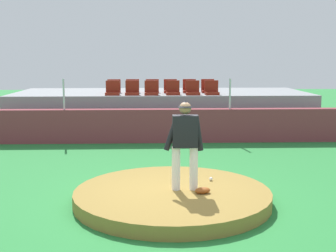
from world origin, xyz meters
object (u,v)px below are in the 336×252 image
pitcher (185,139)px  stadium_chair_11 (208,88)px  stadium_chair_9 (170,89)px  stadium_chair_10 (189,88)px  stadium_chair_6 (114,89)px  stadium_chair_4 (193,90)px  stadium_chair_8 (152,89)px  stadium_chair_0 (113,91)px  stadium_chair_2 (151,91)px  stadium_chair_1 (132,91)px  stadium_chair_5 (212,90)px  stadium_chair_3 (173,90)px  baseball (211,179)px  stadium_chair_7 (133,89)px  fielding_glove (203,190)px

pitcher → stadium_chair_11: size_ratio=3.42×
stadium_chair_9 → stadium_chair_10: same height
stadium_chair_6 → stadium_chair_4: bearing=162.4°
stadium_chair_8 → stadium_chair_10: (1.38, 0.01, 0.00)m
stadium_chair_0 → stadium_chair_2: 1.36m
stadium_chair_1 → stadium_chair_5: same height
stadium_chair_3 → stadium_chair_8: size_ratio=1.00×
stadium_chair_4 → stadium_chair_11: 1.14m
stadium_chair_2 → stadium_chair_10: (1.41, 0.95, 0.00)m
stadium_chair_8 → stadium_chair_4: bearing=146.5°
baseball → stadium_chair_9: size_ratio=0.15×
stadium_chair_4 → stadium_chair_7: same height
stadium_chair_7 → pitcher: bearing=98.9°
stadium_chair_11 → stadium_chair_4: bearing=55.1°
stadium_chair_1 → stadium_chair_9: same height
stadium_chair_4 → stadium_chair_9: same height
pitcher → stadium_chair_8: bearing=94.2°
fielding_glove → stadium_chair_11: (1.17, 8.66, 1.28)m
fielding_glove → stadium_chair_10: 8.77m
stadium_chair_8 → stadium_chair_10: 1.38m
stadium_chair_4 → stadium_chair_10: size_ratio=1.00×
stadium_chair_0 → stadium_chair_10: same height
stadium_chair_2 → fielding_glove: bearing=96.9°
stadium_chair_0 → stadium_chair_9: (2.06, 0.89, 0.00)m
fielding_glove → stadium_chair_8: (-0.90, 8.65, 1.28)m
baseball → stadium_chair_3: size_ratio=0.15×
stadium_chair_3 → stadium_chair_11: (1.35, 0.89, 0.00)m
stadium_chair_0 → stadium_chair_2: (1.36, -0.03, 0.00)m
stadium_chair_11 → stadium_chair_3: bearing=33.5°
stadium_chair_9 → pitcher: bearing=89.4°
stadium_chair_1 → stadium_chair_5: bearing=-179.5°
stadium_chair_7 → baseball: bearing=103.6°
pitcher → stadium_chair_5: 7.67m
stadium_chair_2 → stadium_chair_11: bearing=-155.8°
stadium_chair_10 → stadium_chair_11: (0.69, -0.01, 0.00)m
baseball → stadium_chair_3: bearing=93.7°
stadium_chair_1 → stadium_chair_5: size_ratio=1.00×
stadium_chair_7 → stadium_chair_4: bearing=156.3°
pitcher → stadium_chair_6: size_ratio=3.42×
stadium_chair_5 → stadium_chair_8: size_ratio=1.00×
stadium_chair_0 → stadium_chair_10: size_ratio=1.00×
stadium_chair_2 → stadium_chair_7: same height
stadium_chair_9 → stadium_chair_11: (1.40, 0.02, 0.00)m
stadium_chair_3 → stadium_chair_10: bearing=-126.3°
pitcher → stadium_chair_3: (0.13, 7.51, 0.35)m
stadium_chair_10 → pitcher: bearing=84.6°
stadium_chair_6 → stadium_chair_10: same height
stadium_chair_5 → stadium_chair_7: bearing=-17.8°
stadium_chair_1 → stadium_chair_11: size_ratio=1.00×
stadium_chair_4 → stadium_chair_2: bearing=0.2°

